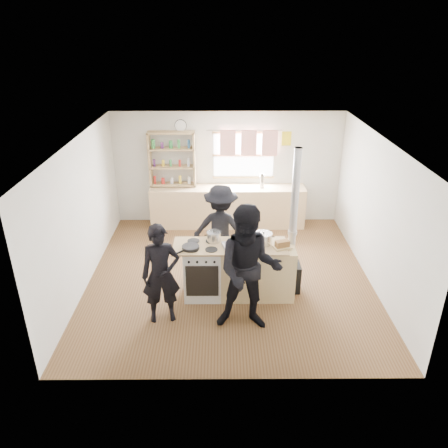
{
  "coord_description": "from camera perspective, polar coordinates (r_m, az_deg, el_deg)",
  "views": [
    {
      "loc": [
        -0.14,
        -6.77,
        4.21
      ],
      "look_at": [
        -0.1,
        -0.1,
        1.1
      ],
      "focal_mm": 35.0,
      "sensor_mm": 36.0,
      "label": 1
    }
  ],
  "objects": [
    {
      "name": "back_counter",
      "position": [
        9.75,
        0.48,
        2.3
      ],
      "size": [
        3.4,
        0.55,
        0.9
      ],
      "primitive_type": "cube",
      "color": "#D5B380",
      "rests_on": "ground"
    },
    {
      "name": "ground",
      "position": [
        7.98,
        0.69,
        -6.9
      ],
      "size": [
        5.0,
        5.0,
        0.01
      ],
      "primitive_type": "cube",
      "color": "brown",
      "rests_on": "ground"
    },
    {
      "name": "stockpot_stove",
      "position": [
        7.13,
        -1.34,
        -1.65
      ],
      "size": [
        0.24,
        0.24,
        0.19
      ],
      "color": "silver",
      "rests_on": "cooking_island"
    },
    {
      "name": "person_near_right",
      "position": [
        6.28,
        3.3,
        -5.98
      ],
      "size": [
        1.0,
        0.81,
        1.96
      ],
      "primitive_type": "imported",
      "rotation": [
        0.0,
        0.0,
        -0.07
      ],
      "color": "black",
      "rests_on": "ground"
    },
    {
      "name": "stockpot_counter",
      "position": [
        7.07,
        5.17,
        -1.89
      ],
      "size": [
        0.28,
        0.28,
        0.21
      ],
      "color": "silver",
      "rests_on": "cooking_island"
    },
    {
      "name": "shelving_unit",
      "position": [
        9.56,
        -6.8,
        8.43
      ],
      "size": [
        1.0,
        0.28,
        1.2
      ],
      "color": "tan",
      "rests_on": "back_counter"
    },
    {
      "name": "bread_board",
      "position": [
        7.0,
        7.61,
        -2.7
      ],
      "size": [
        0.33,
        0.28,
        0.12
      ],
      "color": "tan",
      "rests_on": "cooking_island"
    },
    {
      "name": "flue_heater",
      "position": [
        7.38,
        8.7,
        -4.16
      ],
      "size": [
        0.35,
        0.35,
        2.5
      ],
      "color": "black",
      "rests_on": "ground"
    },
    {
      "name": "cooking_island",
      "position": [
        7.27,
        1.93,
        -6.03
      ],
      "size": [
        1.97,
        0.64,
        0.93
      ],
      "color": "white",
      "rests_on": "ground"
    },
    {
      "name": "roast_tray",
      "position": [
        6.95,
        1.35,
        -2.83
      ],
      "size": [
        0.41,
        0.35,
        0.06
      ],
      "color": "silver",
      "rests_on": "cooking_island"
    },
    {
      "name": "person_far",
      "position": [
        7.84,
        -0.4,
        -0.61
      ],
      "size": [
        1.16,
        0.82,
        1.64
      ],
      "primitive_type": "imported",
      "rotation": [
        0.0,
        0.0,
        2.93
      ],
      "color": "black",
      "rests_on": "ground"
    },
    {
      "name": "skillet_greens",
      "position": [
        6.94,
        -4.39,
        -3.03
      ],
      "size": [
        0.39,
        0.39,
        0.05
      ],
      "color": "black",
      "rests_on": "cooking_island"
    },
    {
      "name": "person_near_left",
      "position": [
        6.59,
        -8.24,
        -6.53
      ],
      "size": [
        0.64,
        0.48,
        1.59
      ],
      "primitive_type": "imported",
      "rotation": [
        0.0,
        0.0,
        0.19
      ],
      "color": "black",
      "rests_on": "ground"
    },
    {
      "name": "thermos",
      "position": [
        9.57,
        4.98,
        5.62
      ],
      "size": [
        0.1,
        0.1,
        0.3
      ],
      "primitive_type": "cylinder",
      "color": "silver",
      "rests_on": "back_counter"
    }
  ]
}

